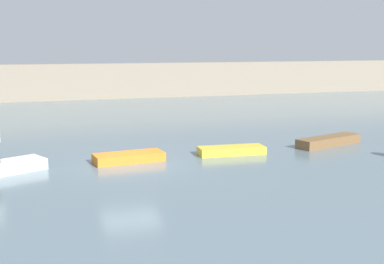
# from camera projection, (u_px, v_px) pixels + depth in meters

# --- Properties ---
(ground_plane) EXTENTS (120.00, 120.00, 0.00)m
(ground_plane) POSITION_uv_depth(u_px,v_px,m) (130.00, 165.00, 21.70)
(ground_plane) COLOR slate
(embankment_wall) EXTENTS (80.00, 1.20, 3.26)m
(embankment_wall) POSITION_uv_depth(u_px,v_px,m) (76.00, 82.00, 46.71)
(embankment_wall) COLOR gray
(embankment_wall) RESTS_ON ground_plane
(rowboat_orange) EXTENTS (3.14, 1.49, 0.39)m
(rowboat_orange) POSITION_uv_depth(u_px,v_px,m) (129.00, 157.00, 22.23)
(rowboat_orange) COLOR orange
(rowboat_orange) RESTS_ON ground_plane
(rowboat_yellow) EXTENTS (3.16, 1.21, 0.36)m
(rowboat_yellow) POSITION_uv_depth(u_px,v_px,m) (231.00, 150.00, 23.76)
(rowboat_yellow) COLOR gold
(rowboat_yellow) RESTS_ON ground_plane
(rowboat_brown) EXTENTS (3.98, 2.11, 0.46)m
(rowboat_brown) POSITION_uv_depth(u_px,v_px,m) (329.00, 141.00, 25.79)
(rowboat_brown) COLOR brown
(rowboat_brown) RESTS_ON ground_plane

